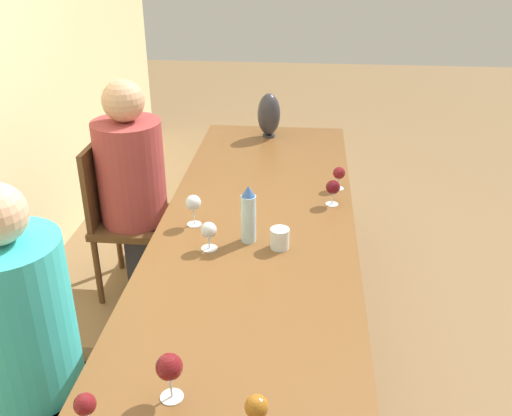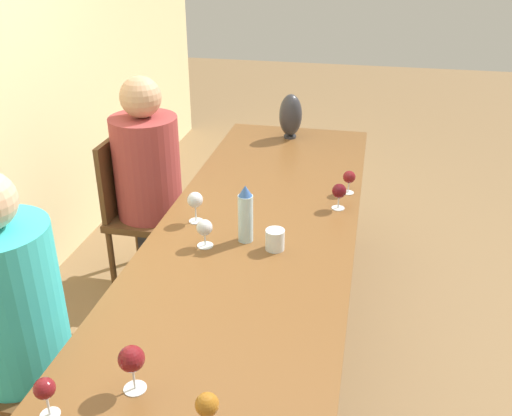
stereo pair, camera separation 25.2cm
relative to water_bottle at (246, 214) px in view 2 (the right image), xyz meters
name	(u,v)px [view 2 (the right image)]	position (x,y,z in m)	size (l,w,h in m)	color
ground_plane	(252,370)	(0.03, -0.02, -0.88)	(14.00, 14.00, 0.00)	olive
dining_table	(252,250)	(0.03, -0.02, -0.19)	(3.05, 0.89, 0.76)	brown
water_bottle	(246,214)	(0.00, 0.00, 0.00)	(0.07, 0.07, 0.26)	#ADCCD6
water_tumbler	(275,240)	(-0.05, -0.14, -0.08)	(0.08, 0.08, 0.09)	silver
vase	(291,116)	(1.35, 0.01, 0.02)	(0.14, 0.14, 0.28)	#2D2D33
wine_glass_0	(349,178)	(0.58, -0.40, -0.04)	(0.06, 0.06, 0.12)	silver
wine_glass_1	(45,390)	(-1.07, 0.32, -0.03)	(0.06, 0.06, 0.13)	silver
wine_glass_2	(132,360)	(-0.93, 0.12, -0.02)	(0.08, 0.08, 0.15)	silver
wine_glass_3	(195,201)	(0.12, 0.26, -0.02)	(0.07, 0.07, 0.15)	silver
wine_glass_4	(339,192)	(0.39, -0.37, -0.04)	(0.07, 0.07, 0.13)	silver
wine_glass_5	(207,406)	(-1.04, -0.13, -0.03)	(0.06, 0.06, 0.13)	silver
wine_glass_6	(204,228)	(-0.08, 0.16, -0.04)	(0.07, 0.07, 0.12)	silver
chair_near	(7,358)	(-0.62, 0.80, -0.39)	(0.44, 0.44, 0.91)	brown
chair_far	(139,207)	(0.70, 0.80, -0.39)	(0.44, 0.44, 0.91)	brown
person_near	(18,322)	(-0.62, 0.72, -0.21)	(0.37, 0.37, 1.27)	#2D2D38
person_far	(151,180)	(0.70, 0.72, -0.21)	(0.38, 0.38, 1.27)	#2D2D38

